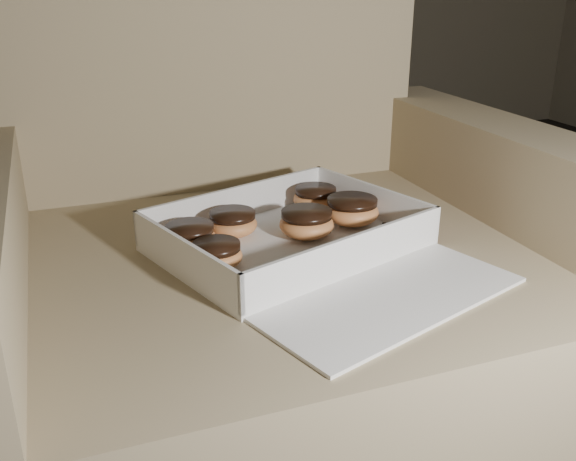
# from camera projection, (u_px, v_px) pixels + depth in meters

# --- Properties ---
(floor) EXTENTS (4.50, 4.50, 0.00)m
(floor) POSITION_uv_depth(u_px,v_px,m) (530.00, 440.00, 1.22)
(floor) COLOR black
(floor) RESTS_ON ground
(armchair) EXTENTS (0.95, 0.80, 0.99)m
(armchair) POSITION_uv_depth(u_px,v_px,m) (264.00, 304.00, 1.07)
(armchair) COLOR #968560
(armchair) RESTS_ON floor
(bakery_box) EXTENTS (0.47, 0.51, 0.06)m
(bakery_box) POSITION_uv_depth(u_px,v_px,m) (306.00, 248.00, 0.92)
(bakery_box) COLOR white
(bakery_box) RESTS_ON armchair
(donut_a) EXTENTS (0.07, 0.07, 0.04)m
(donut_a) POSITION_uv_depth(u_px,v_px,m) (190.00, 236.00, 0.92)
(donut_a) COLOR #DB8B4C
(donut_a) RESTS_ON bakery_box
(donut_b) EXTENTS (0.07, 0.07, 0.04)m
(donut_b) POSITION_uv_depth(u_px,v_px,m) (217.00, 254.00, 0.87)
(donut_b) COLOR #DB8B4C
(donut_b) RESTS_ON bakery_box
(donut_c) EXTENTS (0.08, 0.08, 0.04)m
(donut_c) POSITION_uv_depth(u_px,v_px,m) (352.00, 210.00, 1.01)
(donut_c) COLOR #DB8B4C
(donut_c) RESTS_ON bakery_box
(donut_d) EXTENTS (0.07, 0.07, 0.04)m
(donut_d) POSITION_uv_depth(u_px,v_px,m) (233.00, 223.00, 0.97)
(donut_d) COLOR #DB8B4C
(donut_d) RESTS_ON bakery_box
(donut_e) EXTENTS (0.07, 0.07, 0.04)m
(donut_e) POSITION_uv_depth(u_px,v_px,m) (315.00, 198.00, 1.08)
(donut_e) COLOR #DB8B4C
(donut_e) RESTS_ON bakery_box
(donut_f) EXTENTS (0.08, 0.08, 0.04)m
(donut_f) POSITION_uv_depth(u_px,v_px,m) (307.00, 223.00, 0.97)
(donut_f) COLOR #DB8B4C
(donut_f) RESTS_ON bakery_box
(crumb_a) EXTENTS (0.01, 0.01, 0.00)m
(crumb_a) POSITION_uv_depth(u_px,v_px,m) (384.00, 223.00, 1.02)
(crumb_a) COLOR black
(crumb_a) RESTS_ON bakery_box
(crumb_b) EXTENTS (0.01, 0.01, 0.00)m
(crumb_b) POSITION_uv_depth(u_px,v_px,m) (254.00, 273.00, 0.85)
(crumb_b) COLOR black
(crumb_b) RESTS_ON bakery_box
(crumb_c) EXTENTS (0.01, 0.01, 0.00)m
(crumb_c) POSITION_uv_depth(u_px,v_px,m) (330.00, 266.00, 0.87)
(crumb_c) COLOR black
(crumb_c) RESTS_ON bakery_box
(crumb_d) EXTENTS (0.01, 0.01, 0.00)m
(crumb_d) POSITION_uv_depth(u_px,v_px,m) (273.00, 273.00, 0.85)
(crumb_d) COLOR black
(crumb_d) RESTS_ON bakery_box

